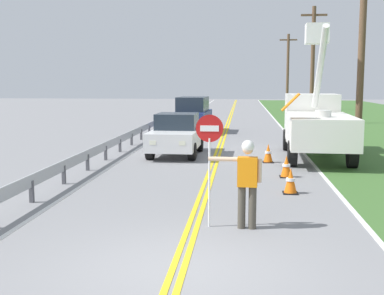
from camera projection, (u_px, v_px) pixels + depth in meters
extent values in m
plane|color=gray|center=(178.00, 269.00, 8.08)|extent=(160.00, 160.00, 0.00)
cube|color=yellow|center=(222.00, 136.00, 27.82)|extent=(0.11, 110.00, 0.01)
cube|color=yellow|center=(225.00, 136.00, 27.80)|extent=(0.11, 110.00, 0.01)
cube|color=silver|center=(290.00, 137.00, 27.46)|extent=(0.12, 110.00, 0.01)
cube|color=silver|center=(160.00, 135.00, 28.16)|extent=(0.12, 110.00, 0.01)
cylinder|color=#474238|center=(252.00, 208.00, 10.24)|extent=(0.16, 0.16, 0.88)
cylinder|color=#474238|center=(242.00, 207.00, 10.27)|extent=(0.16, 0.16, 0.88)
cube|color=orange|center=(248.00, 172.00, 10.16)|extent=(0.42, 0.27, 0.60)
cylinder|color=beige|center=(223.00, 159.00, 10.21)|extent=(0.60, 0.13, 0.09)
cylinder|color=beige|center=(259.00, 171.00, 10.12)|extent=(0.09, 0.09, 0.48)
sphere|color=beige|center=(248.00, 149.00, 10.10)|extent=(0.22, 0.22, 0.22)
sphere|color=white|center=(248.00, 146.00, 10.09)|extent=(0.25, 0.25, 0.25)
cylinder|color=silver|center=(209.00, 183.00, 10.32)|extent=(0.04, 0.04, 1.85)
cylinder|color=#B71414|center=(210.00, 128.00, 10.18)|extent=(0.56, 0.03, 0.56)
cube|color=white|center=(209.00, 128.00, 10.16)|extent=(0.38, 0.01, 0.12)
cube|color=white|center=(320.00, 130.00, 18.59)|extent=(2.49, 4.69, 1.10)
cube|color=white|center=(311.00, 117.00, 21.95)|extent=(2.29, 2.19, 2.00)
cube|color=#1E2833|center=(309.00, 109.00, 22.92)|extent=(1.98, 0.14, 0.90)
cylinder|color=silver|center=(323.00, 114.00, 17.60)|extent=(0.56, 0.56, 0.24)
cylinder|color=silver|center=(320.00, 69.00, 18.89)|extent=(0.38, 3.22, 3.07)
cube|color=white|center=(317.00, 34.00, 20.20)|extent=(0.94, 0.94, 0.80)
cube|color=orange|center=(291.00, 102.00, 16.85)|extent=(0.63, 0.82, 0.59)
cylinder|color=black|center=(287.00, 140.00, 22.02)|extent=(0.36, 0.93, 0.92)
cylinder|color=black|center=(335.00, 141.00, 21.74)|extent=(0.36, 0.93, 0.92)
cylinder|color=black|center=(292.00, 153.00, 17.82)|extent=(0.36, 0.93, 0.92)
cylinder|color=black|center=(352.00, 155.00, 17.53)|extent=(0.36, 0.93, 0.92)
cube|color=silver|center=(176.00, 138.00, 20.48)|extent=(1.95, 4.15, 0.72)
cube|color=#1E2833|center=(177.00, 121.00, 20.64)|extent=(1.66, 1.76, 0.64)
cube|color=#EAEACC|center=(182.00, 143.00, 18.41)|extent=(0.24, 0.07, 0.16)
cube|color=#EAEACC|center=(153.00, 143.00, 18.55)|extent=(0.24, 0.07, 0.16)
cylinder|color=black|center=(192.00, 152.00, 19.18)|extent=(0.30, 0.69, 0.68)
cylinder|color=black|center=(150.00, 151.00, 19.38)|extent=(0.30, 0.69, 0.68)
cylinder|color=black|center=(199.00, 144.00, 21.68)|extent=(0.30, 0.69, 0.68)
cylinder|color=black|center=(162.00, 143.00, 21.88)|extent=(0.30, 0.69, 0.68)
cube|color=navy|center=(193.00, 119.00, 29.90)|extent=(2.04, 4.68, 0.92)
cube|color=#1E2833|center=(193.00, 104.00, 29.78)|extent=(1.74, 2.92, 0.84)
cube|color=#EAEACC|center=(197.00, 121.00, 27.58)|extent=(0.24, 0.07, 0.16)
cube|color=#EAEACC|center=(177.00, 121.00, 27.73)|extent=(0.24, 0.07, 0.16)
cylinder|color=black|center=(204.00, 129.00, 28.44)|extent=(0.31, 0.69, 0.68)
cylinder|color=black|center=(175.00, 128.00, 28.67)|extent=(0.31, 0.69, 0.68)
cylinder|color=black|center=(209.00, 125.00, 31.24)|extent=(0.31, 0.69, 0.68)
cylinder|color=black|center=(183.00, 124.00, 31.47)|extent=(0.31, 0.69, 0.68)
cylinder|color=brown|center=(362.00, 44.00, 20.29)|extent=(0.28, 0.28, 8.98)
cylinder|color=brown|center=(313.00, 66.00, 35.34)|extent=(0.28, 0.28, 8.19)
cube|color=brown|center=(314.00, 15.00, 34.89)|extent=(1.80, 0.14, 0.14)
cylinder|color=brown|center=(288.00, 72.00, 52.35)|extent=(0.28, 0.28, 7.88)
cube|color=brown|center=(288.00, 40.00, 51.92)|extent=(1.80, 0.14, 0.14)
cone|color=orange|center=(291.00, 181.00, 13.49)|extent=(0.36, 0.36, 0.70)
cylinder|color=white|center=(291.00, 179.00, 13.48)|extent=(0.25, 0.25, 0.08)
cube|color=black|center=(290.00, 193.00, 13.53)|extent=(0.40, 0.40, 0.03)
cone|color=orange|center=(286.00, 166.00, 15.78)|extent=(0.36, 0.36, 0.70)
cylinder|color=white|center=(286.00, 165.00, 15.78)|extent=(0.25, 0.25, 0.08)
cube|color=black|center=(286.00, 177.00, 15.83)|extent=(0.40, 0.40, 0.03)
cone|color=orange|center=(268.00, 153.00, 18.67)|extent=(0.36, 0.36, 0.70)
cylinder|color=white|center=(268.00, 152.00, 18.67)|extent=(0.25, 0.25, 0.08)
cube|color=black|center=(268.00, 162.00, 18.72)|extent=(0.40, 0.40, 0.03)
cube|color=#9EA0A3|center=(126.00, 136.00, 22.60)|extent=(0.06, 32.00, 0.32)
cube|color=#4C4C51|center=(32.00, 192.00, 12.49)|extent=(0.10, 0.10, 0.55)
cube|color=#4C4C51|center=(64.00, 175.00, 14.75)|extent=(0.10, 0.10, 0.55)
cube|color=#4C4C51|center=(87.00, 162.00, 17.00)|extent=(0.10, 0.10, 0.55)
cube|color=#4C4C51|center=(106.00, 153.00, 19.26)|extent=(0.10, 0.10, 0.55)
cube|color=#4C4C51|center=(120.00, 146.00, 21.51)|extent=(0.10, 0.10, 0.55)
cube|color=#4C4C51|center=(132.00, 139.00, 23.77)|extent=(0.10, 0.10, 0.55)
cube|color=#4C4C51|center=(141.00, 134.00, 26.02)|extent=(0.10, 0.10, 0.55)
cube|color=#4C4C51|center=(149.00, 130.00, 28.28)|extent=(0.10, 0.10, 0.55)
cube|color=#4C4C51|center=(156.00, 127.00, 30.53)|extent=(0.10, 0.10, 0.55)
cube|color=#4C4C51|center=(162.00, 124.00, 32.79)|extent=(0.10, 0.10, 0.55)
cube|color=#4C4C51|center=(167.00, 121.00, 35.04)|extent=(0.10, 0.10, 0.55)
cube|color=#4C4C51|center=(172.00, 118.00, 37.30)|extent=(0.10, 0.10, 0.55)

